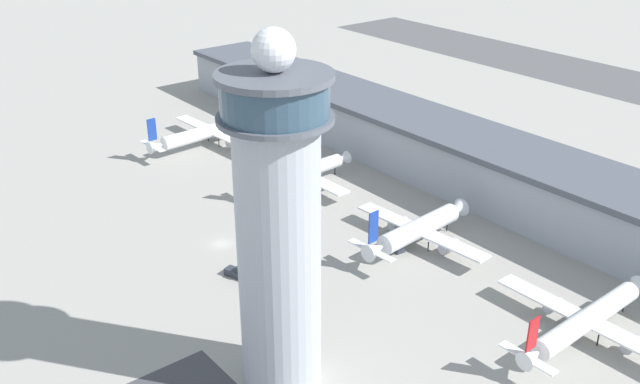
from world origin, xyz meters
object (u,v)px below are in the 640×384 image
object	(u,v)px
airplane_gate_bravo	(301,173)
service_truck_water	(240,273)
control_tower	(278,228)
airplane_gate_alpha	(212,131)
airplane_gate_delta	(587,320)
service_truck_fuel	(394,245)
service_truck_baggage	(275,181)
airplane_gate_charlie	(418,229)

from	to	relation	value
airplane_gate_bravo	service_truck_water	xyz separation A→B (m)	(30.18, -39.83, -2.96)
control_tower	airplane_gate_alpha	xyz separation A→B (m)	(-106.02, 49.42, -25.18)
service_truck_water	airplane_gate_bravo	bearing A→B (deg)	127.15
airplane_gate_bravo	airplane_gate_delta	bearing A→B (deg)	-0.44
control_tower	service_truck_fuel	size ratio (longest dim) A/B	10.66
control_tower	service_truck_baggage	world-z (taller)	control_tower
airplane_gate_charlie	service_truck_water	world-z (taller)	airplane_gate_charlie
airplane_gate_bravo	control_tower	bearing A→B (deg)	-39.60
airplane_gate_bravo	airplane_gate_alpha	bearing A→B (deg)	-176.59
control_tower	airplane_gate_alpha	distance (m)	119.65
airplane_gate_bravo	airplane_gate_delta	xyz separation A→B (m)	(89.60, -0.70, 0.25)
airplane_gate_bravo	airplane_gate_charlie	world-z (taller)	airplane_gate_charlie
service_truck_baggage	service_truck_water	world-z (taller)	service_truck_water
airplane_gate_alpha	service_truck_baggage	world-z (taller)	airplane_gate_alpha
airplane_gate_delta	airplane_gate_charlie	bearing A→B (deg)	178.46
airplane_gate_alpha	service_truck_water	xyz separation A→B (m)	(73.34, -37.26, -3.50)
control_tower	service_truck_water	size ratio (longest dim) A/B	8.52
airplane_gate_bravo	airplane_gate_delta	world-z (taller)	airplane_gate_delta
control_tower	airplane_gate_alpha	size ratio (longest dim) A/B	1.37
service_truck_water	control_tower	bearing A→B (deg)	-20.42
service_truck_water	service_truck_baggage	bearing A→B (deg)	135.76
airplane_gate_alpha	airplane_gate_bravo	bearing A→B (deg)	3.41
airplane_gate_alpha	service_truck_baggage	distance (m)	38.01
control_tower	service_truck_water	bearing A→B (deg)	159.58
airplane_gate_bravo	airplane_gate_charlie	size ratio (longest dim) A/B	0.94
airplane_gate_bravo	service_truck_baggage	world-z (taller)	airplane_gate_bravo
control_tower	airplane_gate_charlie	distance (m)	61.04
airplane_gate_alpha	airplane_gate_charlie	xyz separation A→B (m)	(87.76, 3.09, -0.01)
airplane_gate_alpha	service_truck_water	distance (m)	82.33
control_tower	service_truck_baggage	size ratio (longest dim) A/B	8.40
control_tower	airplane_gate_delta	size ratio (longest dim) A/B	1.56
airplane_gate_charlie	airplane_gate_delta	distance (m)	45.01
airplane_gate_bravo	service_truck_fuel	xyz separation A→B (m)	(41.96, -4.66, -2.92)
airplane_gate_alpha	service_truck_baggage	xyz separation A→B (m)	(37.76, -2.60, -3.50)
service_truck_fuel	service_truck_water	distance (m)	37.09
airplane_gate_delta	service_truck_fuel	world-z (taller)	airplane_gate_delta
service_truck_fuel	service_truck_water	world-z (taller)	service_truck_fuel
airplane_gate_bravo	airplane_gate_delta	distance (m)	89.60
airplane_gate_delta	service_truck_water	xyz separation A→B (m)	(-59.42, -39.13, -3.21)
service_truck_baggage	service_truck_water	size ratio (longest dim) A/B	1.01
service_truck_baggage	control_tower	bearing A→B (deg)	-34.45
service_truck_fuel	service_truck_water	bearing A→B (deg)	-108.51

